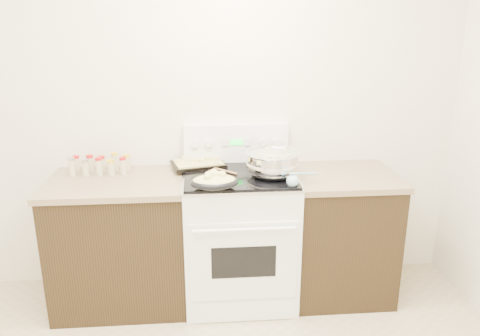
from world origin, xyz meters
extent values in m
cube|color=silver|center=(0.00, 1.77, 1.35)|extent=(4.00, 0.05, 2.70)
cube|color=black|center=(-0.48, 1.43, 0.44)|extent=(0.90, 0.64, 0.88)
cube|color=brown|center=(-0.48, 1.43, 0.90)|extent=(0.93, 0.67, 0.04)
cube|color=black|center=(1.08, 1.43, 0.44)|extent=(0.70, 0.64, 0.88)
cube|color=brown|center=(1.08, 1.43, 0.90)|extent=(0.73, 0.67, 0.04)
cube|color=white|center=(0.35, 1.42, 0.46)|extent=(0.76, 0.66, 0.92)
cube|color=white|center=(0.35, 1.08, 0.45)|extent=(0.70, 0.01, 0.55)
cube|color=black|center=(0.35, 1.08, 0.46)|extent=(0.42, 0.01, 0.22)
cylinder|color=white|center=(0.35, 1.04, 0.70)|extent=(0.65, 0.02, 0.02)
cube|color=white|center=(0.35, 1.09, 0.08)|extent=(0.70, 0.01, 0.14)
cube|color=silver|center=(0.35, 1.42, 0.93)|extent=(0.78, 0.68, 0.01)
cube|color=black|center=(0.35, 1.42, 0.94)|extent=(0.74, 0.64, 0.01)
cube|color=white|center=(0.35, 1.72, 1.08)|extent=(0.76, 0.07, 0.28)
cylinder|color=white|center=(0.05, 1.67, 1.10)|extent=(0.06, 0.02, 0.06)
cylinder|color=white|center=(0.15, 1.67, 1.10)|extent=(0.06, 0.02, 0.06)
cylinder|color=white|center=(0.55, 1.67, 1.10)|extent=(0.06, 0.02, 0.06)
cylinder|color=white|center=(0.65, 1.67, 1.10)|extent=(0.06, 0.02, 0.06)
cube|color=#19E533|center=(0.35, 1.67, 1.10)|extent=(0.09, 0.00, 0.04)
cube|color=silver|center=(0.27, 1.67, 1.10)|extent=(0.05, 0.00, 0.05)
cube|color=silver|center=(0.43, 1.67, 1.10)|extent=(0.05, 0.00, 0.05)
ellipsoid|color=silver|center=(0.57, 1.37, 1.02)|extent=(0.38, 0.38, 0.21)
cylinder|color=silver|center=(0.57, 1.37, 0.95)|extent=(0.20, 0.20, 0.01)
torus|color=silver|center=(0.57, 1.37, 1.10)|extent=(0.37, 0.37, 0.02)
cylinder|color=silver|center=(0.57, 1.37, 1.04)|extent=(0.34, 0.34, 0.12)
cylinder|color=brown|center=(0.57, 1.37, 1.09)|extent=(0.32, 0.32, 0.00)
cube|color=beige|center=(0.56, 1.43, 1.10)|extent=(0.02, 0.02, 0.02)
cube|color=beige|center=(0.54, 1.46, 1.10)|extent=(0.04, 0.04, 0.03)
cube|color=beige|center=(0.60, 1.32, 1.10)|extent=(0.03, 0.03, 0.02)
cube|color=beige|center=(0.61, 1.31, 1.10)|extent=(0.04, 0.04, 0.03)
cube|color=beige|center=(0.57, 1.51, 1.10)|extent=(0.04, 0.04, 0.02)
cube|color=beige|center=(0.50, 1.41, 1.10)|extent=(0.03, 0.03, 0.03)
cube|color=beige|center=(0.52, 1.40, 1.10)|extent=(0.05, 0.05, 0.03)
cube|color=beige|center=(0.57, 1.46, 1.10)|extent=(0.04, 0.04, 0.03)
cube|color=beige|center=(0.57, 1.27, 1.10)|extent=(0.03, 0.03, 0.02)
cube|color=beige|center=(0.55, 1.48, 1.10)|extent=(0.03, 0.03, 0.02)
cube|color=beige|center=(0.58, 1.40, 1.10)|extent=(0.03, 0.03, 0.02)
cube|color=beige|center=(0.46, 1.29, 1.10)|extent=(0.03, 0.03, 0.02)
cube|color=beige|center=(0.66, 1.43, 1.10)|extent=(0.03, 0.03, 0.03)
cube|color=beige|center=(0.58, 1.28, 1.10)|extent=(0.03, 0.03, 0.02)
cube|color=beige|center=(0.53, 1.27, 1.10)|extent=(0.04, 0.04, 0.02)
cube|color=beige|center=(0.66, 1.30, 1.10)|extent=(0.04, 0.04, 0.02)
cube|color=beige|center=(0.47, 1.36, 1.10)|extent=(0.03, 0.03, 0.02)
cube|color=beige|center=(0.57, 1.31, 1.10)|extent=(0.04, 0.04, 0.02)
ellipsoid|color=black|center=(0.17, 1.14, 0.98)|extent=(0.31, 0.23, 0.08)
ellipsoid|color=#DBCF75|center=(0.17, 1.14, 1.00)|extent=(0.28, 0.20, 0.06)
sphere|color=#DBCF75|center=(0.15, 1.15, 1.03)|extent=(0.05, 0.05, 0.05)
sphere|color=#DBCF75|center=(0.19, 1.16, 1.03)|extent=(0.04, 0.04, 0.04)
sphere|color=#DBCF75|center=(0.17, 1.16, 1.03)|extent=(0.04, 0.04, 0.04)
sphere|color=#DBCF75|center=(0.13, 1.15, 1.03)|extent=(0.04, 0.04, 0.04)
sphere|color=#DBCF75|center=(0.17, 1.19, 1.03)|extent=(0.05, 0.05, 0.05)
sphere|color=#DBCF75|center=(0.22, 1.15, 1.03)|extent=(0.05, 0.05, 0.05)
sphere|color=#DBCF75|center=(0.18, 1.16, 1.03)|extent=(0.05, 0.05, 0.05)
sphere|color=#DBCF75|center=(0.13, 1.11, 1.03)|extent=(0.05, 0.05, 0.05)
cube|color=black|center=(0.07, 1.63, 0.95)|extent=(0.41, 0.33, 0.02)
cube|color=#DBCF75|center=(0.07, 1.63, 0.97)|extent=(0.37, 0.29, 0.02)
sphere|color=#DBCF75|center=(0.19, 1.66, 0.98)|extent=(0.04, 0.04, 0.04)
sphere|color=#DBCF75|center=(0.06, 1.63, 0.98)|extent=(0.04, 0.04, 0.04)
sphere|color=#DBCF75|center=(0.10, 1.63, 0.98)|extent=(0.04, 0.04, 0.04)
sphere|color=#DBCF75|center=(0.20, 1.57, 0.98)|extent=(0.04, 0.04, 0.04)
sphere|color=#DBCF75|center=(0.21, 1.67, 0.98)|extent=(0.04, 0.04, 0.04)
sphere|color=#DBCF75|center=(-0.07, 1.62, 0.98)|extent=(0.03, 0.03, 0.03)
sphere|color=#DBCF75|center=(0.14, 1.67, 0.98)|extent=(0.04, 0.04, 0.04)
sphere|color=#DBCF75|center=(0.12, 1.59, 0.98)|extent=(0.04, 0.04, 0.04)
sphere|color=#DBCF75|center=(-0.03, 1.70, 0.98)|extent=(0.04, 0.04, 0.04)
sphere|color=#DBCF75|center=(0.00, 1.66, 0.98)|extent=(0.04, 0.04, 0.04)
cylinder|color=#A9724D|center=(0.23, 1.48, 0.95)|extent=(0.20, 0.19, 0.01)
sphere|color=#A9724D|center=(0.15, 1.41, 0.96)|extent=(0.04, 0.04, 0.04)
sphere|color=#8AB7CE|center=(0.67, 1.15, 0.97)|extent=(0.08, 0.08, 0.08)
cylinder|color=#8AB7CE|center=(0.75, 1.22, 1.00)|extent=(0.22, 0.16, 0.07)
cylinder|color=#BFB28C|center=(-0.78, 1.63, 0.97)|extent=(0.04, 0.04, 0.10)
cylinder|color=#B21414|center=(-0.78, 1.63, 1.03)|extent=(0.05, 0.05, 0.02)
cylinder|color=#BFB28C|center=(-0.69, 1.64, 0.97)|extent=(0.05, 0.05, 0.10)
cylinder|color=#B21414|center=(-0.69, 1.64, 1.03)|extent=(0.05, 0.05, 0.02)
cylinder|color=#BFB28C|center=(-0.61, 1.63, 0.97)|extent=(0.04, 0.04, 0.09)
cylinder|color=#B21414|center=(-0.61, 1.63, 1.02)|extent=(0.04, 0.04, 0.02)
cylinder|color=#BFB28C|center=(-0.52, 1.64, 0.98)|extent=(0.05, 0.05, 0.11)
cylinder|color=gold|center=(-0.52, 1.64, 1.04)|extent=(0.05, 0.05, 0.02)
cylinder|color=#BFB28C|center=(-0.43, 1.64, 0.97)|extent=(0.05, 0.05, 0.10)
cylinder|color=gold|center=(-0.43, 1.64, 1.03)|extent=(0.05, 0.05, 0.02)
cylinder|color=#BFB28C|center=(-0.79, 1.54, 0.98)|extent=(0.04, 0.04, 0.11)
cylinder|color=#B2B2B7|center=(-0.79, 1.54, 1.04)|extent=(0.05, 0.05, 0.02)
cylinder|color=#BFB28C|center=(-0.70, 1.54, 0.97)|extent=(0.05, 0.05, 0.10)
cylinder|color=#B2B2B7|center=(-0.70, 1.54, 1.03)|extent=(0.05, 0.05, 0.02)
cylinder|color=#BFB28C|center=(-0.61, 1.53, 0.98)|extent=(0.04, 0.04, 0.11)
cylinder|color=#B21414|center=(-0.61, 1.53, 1.04)|extent=(0.04, 0.04, 0.02)
cylinder|color=#BFB28C|center=(-0.53, 1.53, 0.97)|extent=(0.05, 0.05, 0.09)
cylinder|color=gold|center=(-0.53, 1.53, 1.02)|extent=(0.05, 0.05, 0.02)
cylinder|color=#BFB28C|center=(-0.44, 1.53, 0.98)|extent=(0.04, 0.04, 0.11)
cylinder|color=#B21414|center=(-0.44, 1.53, 1.04)|extent=(0.04, 0.04, 0.02)
camera|label=1|loc=(0.10, -1.59, 1.95)|focal=35.00mm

